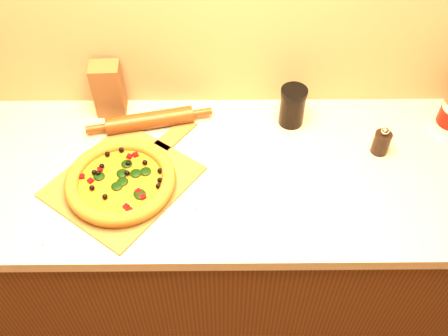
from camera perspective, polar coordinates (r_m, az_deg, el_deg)
cabinet at (r=1.95m, az=-1.74°, el=-9.15°), size 2.80×0.65×0.86m
countertop at (r=1.59m, az=-2.11°, el=-0.55°), size 2.84×0.68×0.04m
pizza_peel at (r=1.57m, az=-11.09°, el=-1.16°), size 0.52×0.55×0.01m
pizza at (r=1.53m, az=-11.72°, el=-1.49°), size 0.33×0.33×0.05m
bottle_cap at (r=1.54m, az=-8.16°, el=-1.88°), size 0.04×0.04×0.01m
pepper_grinder at (r=1.67m, az=17.55°, el=2.85°), size 0.05×0.05×0.10m
rolling_pin at (r=1.70m, az=-8.48°, el=5.42°), size 0.42×0.12×0.06m
paper_bag at (r=1.74m, az=-13.08°, el=8.79°), size 0.10×0.08×0.19m
dark_jar at (r=1.68m, az=7.83°, el=7.01°), size 0.09×0.09×0.14m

